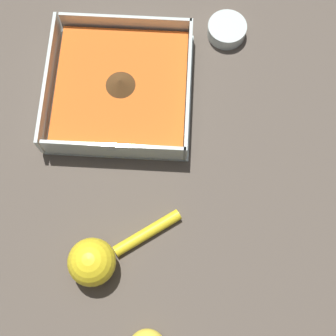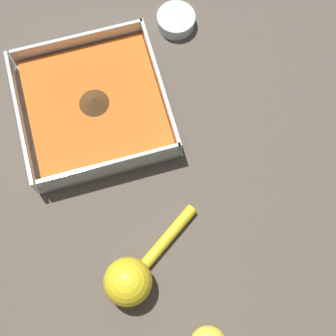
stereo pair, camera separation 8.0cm
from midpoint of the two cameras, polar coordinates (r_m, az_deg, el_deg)
name	(u,v)px [view 2 (the right image)]	position (r m, az deg, el deg)	size (l,w,h in m)	color
ground_plane	(96,107)	(0.89, -11.31, 6.87)	(4.00, 4.00, 0.00)	brown
square_dish	(93,107)	(0.87, -11.70, 6.92)	(0.26, 0.26, 0.06)	silver
spice_bowl	(176,21)	(0.95, -1.50, 17.20)	(0.07, 0.07, 0.03)	silver
lemon_squeezer	(132,277)	(0.76, -7.49, -13.57)	(0.14, 0.18, 0.08)	yellow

